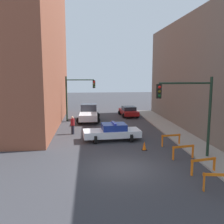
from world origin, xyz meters
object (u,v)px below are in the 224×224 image
at_px(traffic_cone, 144,146).
at_px(traffic_light_far, 76,92).
at_px(police_car, 112,132).
at_px(barrier_front, 220,179).
at_px(pedestrian_crossing, 73,125).
at_px(barrier_corner, 171,138).
at_px(barrier_mid, 203,163).
at_px(white_truck, 89,113).
at_px(parked_car_near, 129,111).
at_px(traffic_light_near, 193,105).
at_px(barrier_back, 183,150).

bearing_deg(traffic_cone, traffic_light_far, 114.36).
height_order(police_car, barrier_front, police_car).
bearing_deg(pedestrian_crossing, barrier_corner, -139.16).
bearing_deg(barrier_mid, barrier_front, -94.91).
distance_m(police_car, white_truck, 9.11).
xyz_separation_m(parked_car_near, barrier_corner, (1.06, -13.71, -0.06)).
xyz_separation_m(traffic_light_near, traffic_cone, (-2.61, 2.02, -3.21)).
bearing_deg(barrier_corner, traffic_cone, -159.21).
relative_size(white_truck, barrier_back, 3.45).
distance_m(white_truck, barrier_corner, 12.66).
height_order(traffic_light_far, barrier_front, traffic_light_far).
bearing_deg(barrier_corner, traffic_light_far, 124.69).
distance_m(white_truck, pedestrian_crossing, 6.62).
height_order(white_truck, pedestrian_crossing, white_truck).
bearing_deg(traffic_cone, pedestrian_crossing, 135.29).
bearing_deg(pedestrian_crossing, police_car, -144.42).
xyz_separation_m(traffic_light_far, barrier_front, (7.50, -18.66, -2.78)).
bearing_deg(pedestrian_crossing, traffic_light_far, -19.11).
xyz_separation_m(white_truck, barrier_corner, (6.25, -11.00, -0.29)).
height_order(pedestrian_crossing, barrier_back, pedestrian_crossing).
distance_m(police_car, pedestrian_crossing, 4.21).
bearing_deg(barrier_mid, pedestrian_crossing, 127.61).
xyz_separation_m(police_car, parked_car_near, (3.26, 11.62, -0.05)).
bearing_deg(pedestrian_crossing, traffic_light_near, -151.29).
relative_size(barrier_front, barrier_back, 1.00).
bearing_deg(white_truck, barrier_mid, -67.47).
xyz_separation_m(barrier_back, traffic_cone, (-2.10, 2.10, -0.30)).
distance_m(traffic_light_near, police_car, 7.37).
xyz_separation_m(parked_car_near, barrier_back, (0.89, -16.67, -0.06)).
height_order(parked_car_near, barrier_corner, parked_car_near).
bearing_deg(police_car, traffic_light_near, -141.31).
bearing_deg(traffic_cone, barrier_mid, -63.93).
bearing_deg(white_truck, barrier_back, -64.68).
xyz_separation_m(barrier_corner, traffic_cone, (-2.27, -0.86, -0.30)).
relative_size(parked_car_near, barrier_mid, 2.80).
xyz_separation_m(traffic_light_near, barrier_mid, (-0.35, -2.60, -2.91)).
distance_m(pedestrian_crossing, barrier_front, 14.27).
distance_m(traffic_light_near, barrier_back, 2.96).
distance_m(traffic_light_near, parked_car_near, 16.89).
xyz_separation_m(pedestrian_crossing, barrier_mid, (7.73, -10.03, -0.24)).
bearing_deg(traffic_light_near, barrier_mid, -97.66).
xyz_separation_m(pedestrian_crossing, barrier_back, (7.57, -7.51, -0.24)).
height_order(traffic_light_far, white_truck, traffic_light_far).
height_order(pedestrian_crossing, barrier_mid, pedestrian_crossing).
distance_m(traffic_light_near, traffic_cone, 4.60).
bearing_deg(traffic_light_near, police_car, 133.17).
relative_size(traffic_light_near, barrier_back, 3.29).
height_order(traffic_light_near, barrier_back, traffic_light_near).
bearing_deg(pedestrian_crossing, white_truck, -31.70).
xyz_separation_m(traffic_light_near, barrier_back, (-0.51, -0.08, -2.91)).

